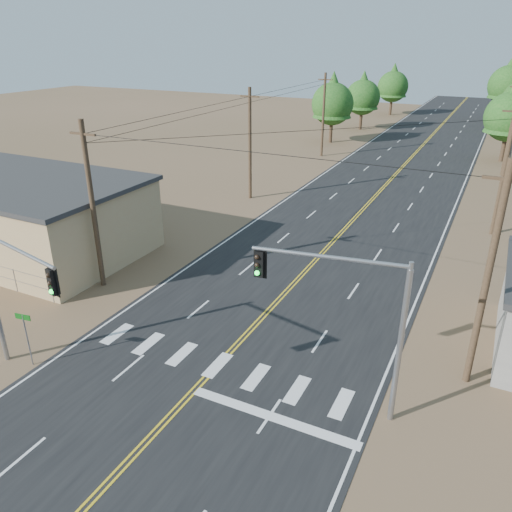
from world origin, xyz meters
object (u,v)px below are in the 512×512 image
Objects in this scene: signal_mast_left at (6,283)px; street_sign at (26,331)px; building_left at (6,212)px; signal_mast_right at (357,311)px.

signal_mast_left reaches higher than street_sign.
signal_mast_left is at bearing -71.08° from street_sign.
building_left is 2.88× the size of signal_mast_right.
building_left is at bearing 155.18° from signal_mast_left.
signal_mast_left is (13.54, -10.40, 2.13)m from building_left.
street_sign is at bearing 130.74° from signal_mast_left.
signal_mast_left is at bearing -172.39° from signal_mast_right.
street_sign is at bearing -36.51° from building_left.
building_left is 16.44m from street_sign.
signal_mast_right is (13.79, 4.16, 0.07)m from signal_mast_left.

